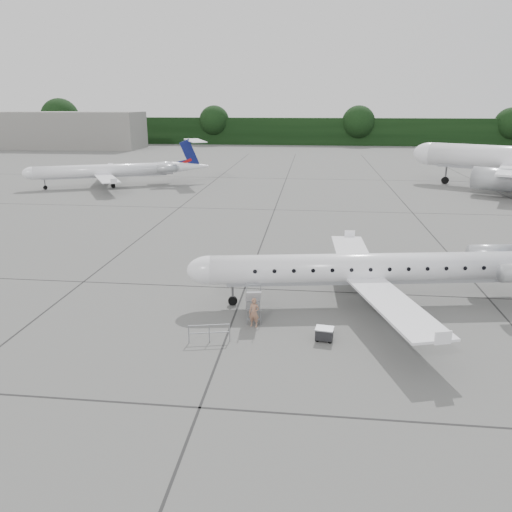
# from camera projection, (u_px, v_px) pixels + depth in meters

# --- Properties ---
(ground) EXTENTS (320.00, 320.00, 0.00)m
(ground) POSITION_uv_depth(u_px,v_px,m) (338.00, 320.00, 29.65)
(ground) COLOR slate
(ground) RESTS_ON ground
(treeline) EXTENTS (260.00, 4.00, 8.00)m
(treeline) POSITION_uv_depth(u_px,v_px,m) (320.00, 132.00, 151.93)
(treeline) COLOR black
(treeline) RESTS_ON ground
(terminal_building) EXTENTS (40.00, 14.00, 10.00)m
(terminal_building) POSITION_uv_depth(u_px,v_px,m) (70.00, 130.00, 140.17)
(terminal_building) COLOR gray
(terminal_building) RESTS_ON ground
(main_regional_jet) EXTENTS (28.37, 22.41, 6.60)m
(main_regional_jet) POSITION_uv_depth(u_px,v_px,m) (370.00, 254.00, 31.33)
(main_regional_jet) COLOR white
(main_regional_jet) RESTS_ON ground
(airstair) EXTENTS (1.18, 2.23, 2.07)m
(airstair) POSITION_uv_depth(u_px,v_px,m) (253.00, 302.00, 29.72)
(airstair) COLOR white
(airstair) RESTS_ON ground
(passenger) EXTENTS (0.71, 0.55, 1.73)m
(passenger) POSITION_uv_depth(u_px,v_px,m) (254.00, 313.00, 28.61)
(passenger) COLOR #9B6C54
(passenger) RESTS_ON ground
(safety_railing) EXTENTS (2.16, 0.56, 1.00)m
(safety_railing) POSITION_uv_depth(u_px,v_px,m) (209.00, 334.00, 26.84)
(safety_railing) COLOR gray
(safety_railing) RESTS_ON ground
(baggage_cart) EXTENTS (1.02, 0.87, 0.80)m
(baggage_cart) POSITION_uv_depth(u_px,v_px,m) (324.00, 334.00, 27.05)
(baggage_cart) COLOR black
(baggage_cart) RESTS_ON ground
(bg_regional_left) EXTENTS (31.51, 27.68, 6.87)m
(bg_regional_left) POSITION_uv_depth(u_px,v_px,m) (105.00, 164.00, 75.80)
(bg_regional_left) COLOR white
(bg_regional_left) RESTS_ON ground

